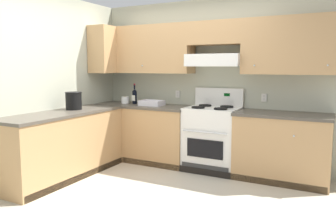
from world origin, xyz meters
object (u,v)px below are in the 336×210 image
object	(u,v)px
stove	(212,138)
paper_towel_roll	(125,100)
wine_bottle	(135,96)
bucket	(74,100)
bowl	(152,104)

from	to	relation	value
stove	paper_towel_roll	size ratio (longest dim) A/B	9.00
wine_bottle	bucket	distance (m)	1.09
bucket	paper_towel_roll	distance (m)	1.04
bowl	paper_towel_roll	bearing A→B (deg)	173.74
wine_bottle	bucket	size ratio (longest dim) A/B	1.33
bucket	paper_towel_roll	size ratio (longest dim) A/B	1.89
stove	bucket	distance (m)	2.09
stove	paper_towel_roll	world-z (taller)	stove
stove	bucket	size ratio (longest dim) A/B	4.75
bowl	bucket	size ratio (longest dim) A/B	1.44
stove	bucket	world-z (taller)	stove
bucket	wine_bottle	bearing A→B (deg)	70.20
stove	bowl	distance (m)	1.11
bucket	paper_towel_roll	bearing A→B (deg)	79.69
wine_bottle	paper_towel_roll	bearing A→B (deg)	-178.26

